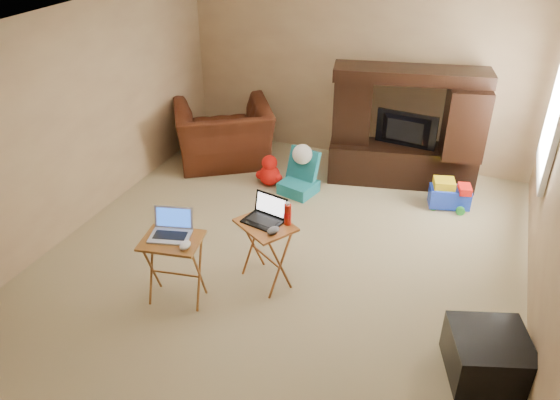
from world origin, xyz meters
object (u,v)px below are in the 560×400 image
at_px(push_toy, 450,194).
at_px(entertainment_center, 405,128).
at_px(television, 404,131).
at_px(laptop_right, 262,212).
at_px(water_bottle, 288,214).
at_px(plush_toy, 270,170).
at_px(ottoman, 488,356).
at_px(recliner, 224,135).
at_px(tray_table_left, 175,270).
at_px(tray_table_right, 266,253).
at_px(mouse_left, 185,245).
at_px(mouse_right, 273,230).
at_px(child_rocker, 299,174).
at_px(laptop_left, 169,226).

bearing_deg(push_toy, entertainment_center, 133.31).
bearing_deg(television, laptop_right, 76.36).
bearing_deg(water_bottle, plush_toy, 117.73).
xyz_separation_m(plush_toy, ottoman, (2.95, -2.37, -0.02)).
height_order(recliner, plush_toy, recliner).
relative_size(entertainment_center, tray_table_left, 2.72).
distance_m(tray_table_right, mouse_left, 0.92).
relative_size(mouse_right, water_bottle, 0.66).
xyz_separation_m(recliner, ottoman, (3.83, -2.77, -0.23)).
bearing_deg(mouse_left, child_rocker, 85.81).
distance_m(child_rocker, tray_table_right, 1.89).
distance_m(ottoman, tray_table_right, 2.23).
xyz_separation_m(ottoman, laptop_right, (-2.22, 0.47, 0.62)).
bearing_deg(entertainment_center, tray_table_left, -127.84).
relative_size(recliner, tray_table_right, 1.89).
relative_size(laptop_right, water_bottle, 1.70).
height_order(television, mouse_left, television).
xyz_separation_m(ottoman, mouse_right, (-2.05, 0.33, 0.53)).
xyz_separation_m(plush_toy, push_toy, (2.33, 0.30, -0.03)).
bearing_deg(mouse_left, water_bottle, 45.85).
bearing_deg(tray_table_right, laptop_right, -174.95).
bearing_deg(ottoman, tray_table_left, -177.32).
bearing_deg(mouse_left, ottoman, 4.35).
xyz_separation_m(entertainment_center, plush_toy, (-1.62, -0.75, -0.57)).
height_order(recliner, water_bottle, water_bottle).
relative_size(television, push_toy, 1.59).
distance_m(television, laptop_left, 3.55).
bearing_deg(plush_toy, water_bottle, -62.27).
relative_size(television, mouse_right, 5.65).
xyz_separation_m(entertainment_center, child_rocker, (-1.18, -0.82, -0.51)).
bearing_deg(television, entertainment_center, -84.78).
xyz_separation_m(push_toy, mouse_right, (-1.43, -2.34, 0.54)).
relative_size(push_toy, tray_table_right, 0.72).
height_order(recliner, tray_table_right, recliner).
relative_size(child_rocker, push_toy, 1.12).
height_order(plush_toy, mouse_right, mouse_right).
distance_m(entertainment_center, mouse_right, 2.89).
relative_size(plush_toy, mouse_right, 3.08).
bearing_deg(mouse_left, tray_table_right, 51.92).
relative_size(recliner, mouse_right, 9.30).
height_order(push_toy, mouse_right, mouse_right).
bearing_deg(laptop_right, mouse_left, -113.16).
xyz_separation_m(television, plush_toy, (-1.62, -0.70, -0.54)).
height_order(push_toy, mouse_left, mouse_left).
relative_size(recliner, ottoman, 2.13).
bearing_deg(television, mouse_left, 72.67).
bearing_deg(tray_table_right, ottoman, 20.00).
relative_size(push_toy, mouse_left, 3.51).
bearing_deg(push_toy, child_rocker, 176.54).
bearing_deg(mouse_left, laptop_right, 54.97).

